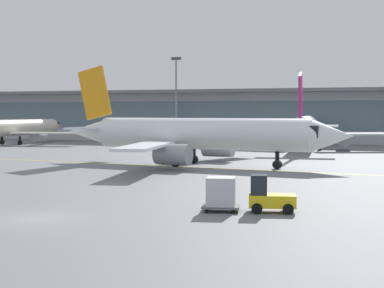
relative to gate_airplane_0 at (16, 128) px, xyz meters
The scene contains 9 objects.
ground_plane 75.17m from the gate_airplane_0, 54.36° to the right, with size 400.00×400.00×0.00m, color slate.
taxiway_centreline_stripe 52.65m from the gate_airplane_0, 35.93° to the right, with size 110.00×0.36×0.01m, color yellow.
terminal_concourse 48.72m from the gate_airplane_0, 25.92° to the left, with size 193.93×11.00×9.60m.
gate_airplane_0 is the anchor object (origin of this frame).
gate_airplane_1 48.98m from the gate_airplane_0, ahead, with size 29.92×32.31×10.70m.
taxiing_regional_jet 51.06m from the gate_airplane_0, 34.34° to the right, with size 32.45×29.98×10.75m.
baggage_tug 77.94m from the gate_airplane_0, 45.19° to the right, with size 2.85×2.09×2.10m.
cargo_dolly_lead 76.57m from the gate_airplane_0, 46.87° to the right, with size 2.40×2.02×1.94m.
apron_light_mast_1 28.58m from the gate_airplane_0, 31.51° to the left, with size 1.80×0.36×15.41m.
Camera 1 is at (17.80, -27.43, 5.64)m, focal length 56.67 mm.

